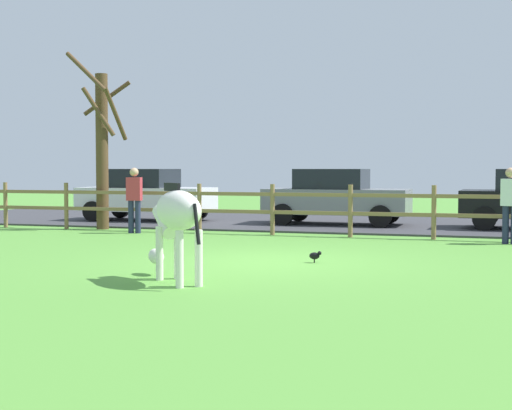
{
  "coord_description": "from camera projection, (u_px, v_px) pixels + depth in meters",
  "views": [
    {
      "loc": [
        3.76,
        -12.28,
        1.61
      ],
      "look_at": [
        -0.42,
        0.67,
        0.95
      ],
      "focal_mm": 51.99,
      "sensor_mm": 36.0,
      "label": 1
    }
  ],
  "objects": [
    {
      "name": "ground_plane",
      "position": [
        267.0,
        261.0,
        12.9
      ],
      "size": [
        60.0,
        60.0,
        0.0
      ],
      "primitive_type": "plane",
      "color": "#549338"
    },
    {
      "name": "parking_asphalt",
      "position": [
        360.0,
        223.0,
        21.74
      ],
      "size": [
        28.0,
        7.4,
        0.05
      ],
      "primitive_type": "cube",
      "color": "#38383D",
      "rests_on": "ground_plane"
    },
    {
      "name": "paddock_fence",
      "position": [
        311.0,
        207.0,
        17.75
      ],
      "size": [
        21.25,
        0.11,
        1.24
      ],
      "color": "olive",
      "rests_on": "ground_plane"
    },
    {
      "name": "bare_tree",
      "position": [
        102.0,
        144.0,
        19.67
      ],
      "size": [
        1.38,
        1.6,
        4.67
      ],
      "color": "#513A23",
      "rests_on": "ground_plane"
    },
    {
      "name": "zebra",
      "position": [
        176.0,
        217.0,
        10.46
      ],
      "size": [
        1.5,
        1.51,
        1.41
      ],
      "color": "white",
      "rests_on": "ground_plane"
    },
    {
      "name": "crow_on_grass",
      "position": [
        315.0,
        256.0,
        12.69
      ],
      "size": [
        0.21,
        0.1,
        0.2
      ],
      "color": "black",
      "rests_on": "ground_plane"
    },
    {
      "name": "parked_car_white",
      "position": [
        145.0,
        194.0,
        22.42
      ],
      "size": [
        4.01,
        1.9,
        1.56
      ],
      "color": "white",
      "rests_on": "parking_asphalt"
    },
    {
      "name": "parked_car_grey",
      "position": [
        336.0,
        196.0,
        20.83
      ],
      "size": [
        4.01,
        1.91,
        1.56
      ],
      "color": "slate",
      "rests_on": "parking_asphalt"
    },
    {
      "name": "visitor_left_of_tree",
      "position": [
        510.0,
        202.0,
        15.83
      ],
      "size": [
        0.41,
        0.32,
        1.64
      ],
      "color": "#232847",
      "rests_on": "ground_plane"
    },
    {
      "name": "visitor_right_of_tree",
      "position": [
        134.0,
        197.0,
        18.52
      ],
      "size": [
        0.39,
        0.27,
        1.64
      ],
      "color": "#232847",
      "rests_on": "ground_plane"
    }
  ]
}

